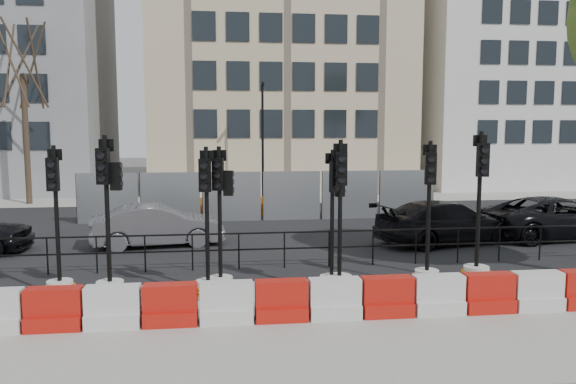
{
  "coord_description": "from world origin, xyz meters",
  "views": [
    {
      "loc": [
        -1.67,
        -13.24,
        3.7
      ],
      "look_at": [
        0.32,
        3.0,
        1.85
      ],
      "focal_mm": 35.0,
      "sensor_mm": 36.0,
      "label": 1
    }
  ],
  "objects": [
    {
      "name": "barrier_row",
      "position": [
        0.0,
        -2.8,
        0.37
      ],
      "size": [
        14.65,
        0.5,
        0.8
      ],
      "color": "red",
      "rests_on": "ground"
    },
    {
      "name": "building_cream",
      "position": [
        2.0,
        21.99,
        9.0
      ],
      "size": [
        15.0,
        10.06,
        18.0
      ],
      "color": "#CBB495",
      "rests_on": "ground"
    },
    {
      "name": "road",
      "position": [
        0.0,
        7.0,
        0.01
      ],
      "size": [
        40.0,
        14.0,
        0.03
      ],
      "primitive_type": "cube",
      "color": "black",
      "rests_on": "ground"
    },
    {
      "name": "traffic_signal_e",
      "position": [
        0.97,
        -1.18,
        0.71
      ],
      "size": [
        0.68,
        0.68,
        3.46
      ],
      "rotation": [
        0.0,
        0.0,
        -0.08
      ],
      "color": "silver",
      "rests_on": "ground"
    },
    {
      "name": "car_d",
      "position": [
        9.63,
        4.19,
        0.71
      ],
      "size": [
        3.36,
        5.56,
        1.42
      ],
      "primitive_type": "imported",
      "rotation": [
        0.0,
        0.0,
        1.67
      ],
      "color": "black",
      "rests_on": "ground"
    },
    {
      "name": "heras_fencing",
      "position": [
        -0.49,
        9.71,
        0.71
      ],
      "size": [
        14.33,
        1.72,
        2.0
      ],
      "color": "gray",
      "rests_on": "ground"
    },
    {
      "name": "building_grey",
      "position": [
        -14.0,
        21.99,
        7.0
      ],
      "size": [
        11.0,
        9.06,
        14.0
      ],
      "color": "gray",
      "rests_on": "ground"
    },
    {
      "name": "car_b",
      "position": [
        -3.62,
        4.5,
        0.67
      ],
      "size": [
        2.69,
        4.51,
        1.34
      ],
      "primitive_type": "imported",
      "rotation": [
        0.0,
        0.0,
        1.73
      ],
      "color": "#525257",
      "rests_on": "ground"
    },
    {
      "name": "car_c",
      "position": [
        5.56,
        3.8,
        0.7
      ],
      "size": [
        4.27,
        5.76,
        1.4
      ],
      "primitive_type": "imported",
      "rotation": [
        0.0,
        0.0,
        1.82
      ],
      "color": "black",
      "rests_on": "ground"
    },
    {
      "name": "traffic_signal_g",
      "position": [
        3.11,
        -0.93,
        0.71
      ],
      "size": [
        0.67,
        0.67,
        3.42
      ],
      "rotation": [
        0.0,
        0.0,
        -0.22
      ],
      "color": "silver",
      "rests_on": "ground"
    },
    {
      "name": "traffic_signal_c",
      "position": [
        -1.96,
        -1.18,
        0.69
      ],
      "size": [
        0.65,
        0.65,
        3.32
      ],
      "rotation": [
        0.0,
        0.0,
        -0.22
      ],
      "color": "silver",
      "rests_on": "ground"
    },
    {
      "name": "kerb_railing",
      "position": [
        0.0,
        1.2,
        0.69
      ],
      "size": [
        18.0,
        0.04,
        1.0
      ],
      "color": "black",
      "rests_on": "ground"
    },
    {
      "name": "traffic_signal_h",
      "position": [
        4.37,
        -0.83,
        0.75
      ],
      "size": [
        0.72,
        0.72,
        3.64
      ],
      "rotation": [
        0.0,
        0.0,
        -0.05
      ],
      "color": "silver",
      "rests_on": "ground"
    },
    {
      "name": "traffic_signal_a",
      "position": [
        -5.17,
        -0.82,
        0.69
      ],
      "size": [
        0.66,
        0.66,
        3.35
      ],
      "rotation": [
        0.0,
        0.0,
        -0.05
      ],
      "color": "silver",
      "rests_on": "ground"
    },
    {
      "name": "lamp_post_far",
      "position": [
        0.5,
        14.98,
        3.22
      ],
      "size": [
        0.12,
        0.56,
        6.0
      ],
      "color": "black",
      "rests_on": "ground"
    },
    {
      "name": "ground",
      "position": [
        0.0,
        0.0,
        0.0
      ],
      "size": [
        120.0,
        120.0,
        0.0
      ],
      "primitive_type": "plane",
      "color": "#51514C",
      "rests_on": "ground"
    },
    {
      "name": "sidewalk_far",
      "position": [
        0.0,
        16.0,
        0.01
      ],
      "size": [
        40.0,
        4.0,
        0.02
      ],
      "primitive_type": "cube",
      "color": "gray",
      "rests_on": "ground"
    },
    {
      "name": "building_white",
      "position": [
        17.0,
        21.99,
        8.0
      ],
      "size": [
        12.0,
        9.06,
        16.0
      ],
      "color": "silver",
      "rests_on": "ground"
    },
    {
      "name": "tree_bare_far",
      "position": [
        -11.0,
        15.5,
        6.65
      ],
      "size": [
        2.0,
        2.0,
        9.0
      ],
      "color": "#473828",
      "rests_on": "ground"
    },
    {
      "name": "traffic_signal_d",
      "position": [
        -1.67,
        -0.92,
        0.79
      ],
      "size": [
        0.65,
        0.65,
        3.31
      ],
      "rotation": [
        0.0,
        0.0,
        -0.23
      ],
      "color": "silver",
      "rests_on": "ground"
    },
    {
      "name": "traffic_signal_b",
      "position": [
        -4.04,
        -1.11,
        0.85
      ],
      "size": [
        0.7,
        0.7,
        3.57
      ],
      "rotation": [
        0.0,
        0.0,
        -0.22
      ],
      "color": "silver",
      "rests_on": "ground"
    },
    {
      "name": "traffic_signal_f",
      "position": [
        0.83,
        -1.09,
        0.77
      ],
      "size": [
        0.64,
        0.64,
        3.24
      ],
      "rotation": [
        0.0,
        0.0,
        0.35
      ],
      "color": "silver",
      "rests_on": "ground"
    },
    {
      "name": "sidewalk_near",
      "position": [
        0.0,
        -3.0,
        0.01
      ],
      "size": [
        40.0,
        6.0,
        0.02
      ],
      "primitive_type": "cube",
      "color": "gray",
      "rests_on": "ground"
    }
  ]
}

